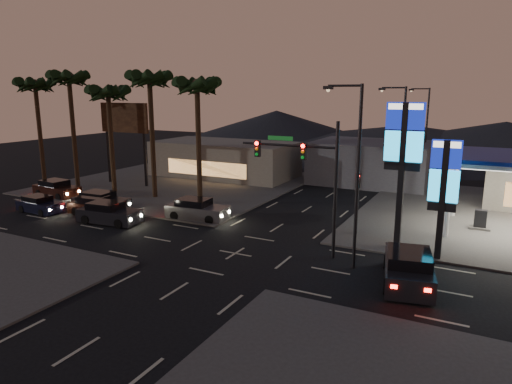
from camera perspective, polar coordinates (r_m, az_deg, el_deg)
The scene contains 27 objects.
ground at distance 27.92m, azimuth -2.61°, elevation -7.68°, with size 140.00×140.00×0.00m, color black.
corner_lot_nw at distance 49.36m, azimuth -9.48°, elevation 1.11°, with size 24.00×24.00×0.12m, color #47443F.
pylon_sign_tall at distance 28.75m, azimuth 17.95°, elevation 5.44°, with size 2.20×0.35×9.00m.
pylon_sign_short at distance 27.72m, azimuth 22.45°, elevation 1.22°, with size 1.60×0.35×7.00m.
traffic_signal_mast at distance 26.76m, azimuth 6.43°, elevation 2.96°, with size 6.10×0.39×8.00m.
pedestal_signal at distance 31.36m, azimuth 12.59°, elevation -0.16°, with size 0.32×0.39×4.30m.
streetlight_near at distance 24.83m, azimuth 12.20°, elevation 3.17°, with size 2.14×0.25×10.00m.
streetlight_mid at distance 37.44m, azimuth 17.51°, elevation 5.91°, with size 2.14×0.25×10.00m.
streetlight_far at distance 51.23m, azimuth 20.30°, elevation 7.31°, with size 2.14×0.25×10.00m.
palm_a at distance 39.07m, azimuth -7.36°, elevation 12.08°, with size 4.41×4.41×10.86m.
palm_b at distance 42.11m, azimuth -13.13°, elevation 12.61°, with size 4.41×4.41×11.46m.
palm_c at distance 45.49m, azimuth -17.97°, elevation 10.93°, with size 4.41×4.41×10.26m.
palm_d at distance 49.15m, azimuth -22.29°, elevation 12.16°, with size 4.41×4.41×11.66m.
palm_e at distance 53.03m, azimuth -25.83°, elevation 11.22°, with size 4.41×4.41×11.06m.
billboard at distance 49.15m, azimuth -16.11°, elevation 8.13°, with size 6.00×0.30×8.50m.
building_far_west at distance 52.83m, azimuth -3.92°, elevation 4.12°, with size 16.00×8.00×4.00m, color #726B5B.
building_far_mid at distance 50.49m, azimuth 14.30°, elevation 3.61°, with size 12.00×9.00×4.40m, color #4C4C51.
hill_left at distance 91.30m, azimuth 2.58°, elevation 8.25°, with size 40.00×40.00×6.00m, color black.
hill_right at distance 83.02m, azimuth 28.67°, elevation 6.00°, with size 50.00×50.00×5.00m, color black.
hill_center at distance 84.07m, azimuth 18.34°, elevation 6.60°, with size 60.00×60.00×4.00m, color black.
car_lane_a_front at distance 35.76m, azimuth -17.93°, elevation -2.55°, with size 4.95×2.44×1.57m.
car_lane_a_mid at distance 38.52m, azimuth -19.38°, elevation -1.67°, with size 4.61×2.17×1.47m.
car_lane_a_rear at distance 41.03m, azimuth -25.44°, elevation -1.43°, with size 4.22×1.95×1.35m.
car_lane_b_front at distance 35.30m, azimuth -7.40°, elevation -2.22°, with size 4.99×2.38×1.59m.
car_lane_b_mid at distance 39.67m, azimuth -18.83°, elevation -1.17°, with size 4.92×2.28×1.57m.
car_lane_b_rear at distance 46.40m, azimuth -23.67°, elevation 0.34°, with size 4.91×2.32×1.56m.
suv_station at distance 24.71m, azimuth 18.48°, elevation -9.00°, with size 3.29×5.71×1.80m.
Camera 1 is at (13.14, -22.69, 9.58)m, focal length 32.00 mm.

